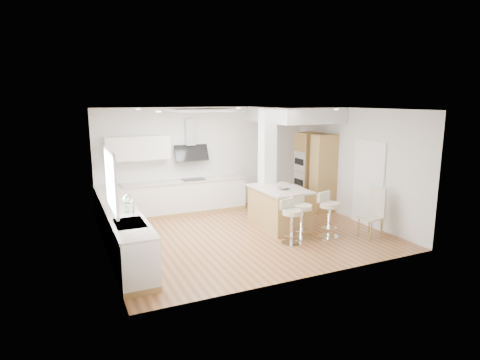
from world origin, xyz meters
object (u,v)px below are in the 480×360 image
peninsula (279,207)px  dining_chair (374,211)px  bar_stool_a (291,219)px  bar_stool_c (329,212)px  bar_stool_b (301,214)px

peninsula → dining_chair: 2.15m
bar_stool_a → bar_stool_c: (0.97, 0.02, 0.03)m
bar_stool_b → peninsula: bearing=80.4°
peninsula → dining_chair: size_ratio=1.41×
peninsula → dining_chair: dining_chair is taller
bar_stool_c → bar_stool_b: bearing=148.7°
peninsula → bar_stool_b: (-0.00, -0.95, 0.07)m
peninsula → bar_stool_c: 1.26m
peninsula → bar_stool_b: peninsula is taller
bar_stool_c → dining_chair: bearing=-39.7°
bar_stool_b → dining_chair: (1.56, -0.53, 0.04)m
peninsula → bar_stool_a: 1.18m
peninsula → bar_stool_a: bearing=-108.7°
bar_stool_b → dining_chair: 1.65m
peninsula → dining_chair: bearing=-44.4°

